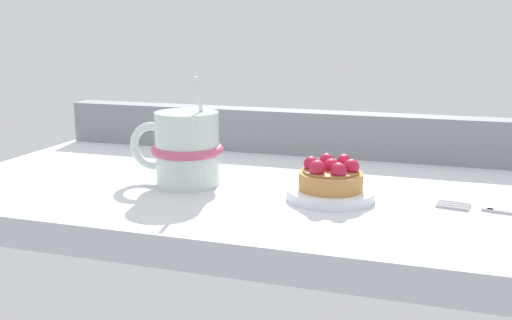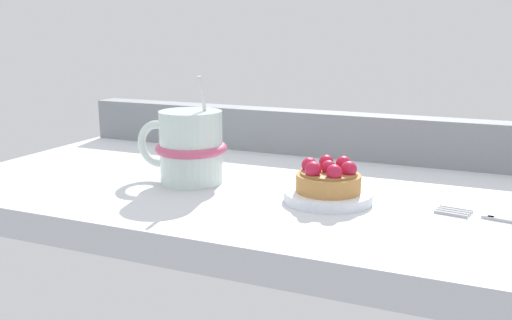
% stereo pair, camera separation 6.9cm
% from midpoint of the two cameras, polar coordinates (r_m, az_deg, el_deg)
% --- Properties ---
extents(ground_plane, '(0.88, 0.42, 0.03)m').
position_cam_midpoint_polar(ground_plane, '(0.73, 0.82, -3.88)').
color(ground_plane, silver).
extents(window_rail_back, '(0.86, 0.04, 0.07)m').
position_cam_midpoint_polar(window_rail_back, '(0.89, 4.40, 2.62)').
color(window_rail_back, gray).
rests_on(window_rail_back, ground_plane).
extents(dessert_plate, '(0.10, 0.10, 0.01)m').
position_cam_midpoint_polar(dessert_plate, '(0.67, 4.45, -3.46)').
color(dessert_plate, silver).
rests_on(dessert_plate, ground_plane).
extents(raspberry_tart, '(0.07, 0.07, 0.04)m').
position_cam_midpoint_polar(raspberry_tart, '(0.66, 4.50, -1.66)').
color(raspberry_tart, '#B77F42').
rests_on(raspberry_tart, dessert_plate).
extents(coffee_mug, '(0.13, 0.09, 0.14)m').
position_cam_midpoint_polar(coffee_mug, '(0.73, -9.72, 1.11)').
color(coffee_mug, silver).
rests_on(coffee_mug, ground_plane).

